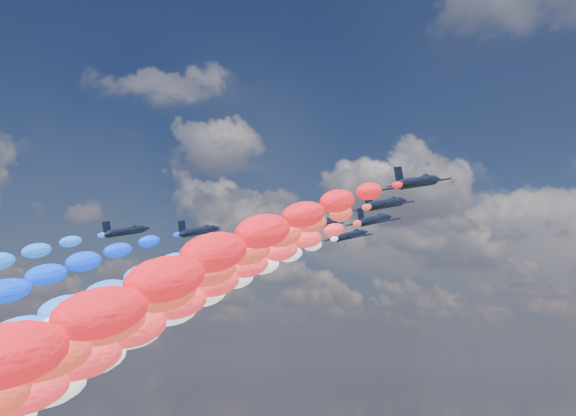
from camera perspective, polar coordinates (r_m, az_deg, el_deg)
The scene contains 14 objects.
jet_0 at distance 153.02m, azimuth -11.87°, elevation -1.71°, with size 9.81×13.15×2.90m, color black, non-canonical shape.
jet_1 at distance 150.35m, azimuth -6.60°, elevation -1.71°, with size 9.81×13.15×2.90m, color black, non-canonical shape.
jet_2 at distance 150.15m, azimuth -0.85°, elevation -1.77°, with size 9.81×13.15×2.90m, color black, non-canonical shape.
trail_2 at distance 113.92m, azimuth -17.51°, elevation -9.54°, with size 6.69×96.79×48.64m, color blue, non-canonical shape.
jet_3 at distance 142.11m, azimuth 2.35°, elevation -1.22°, with size 9.81×13.15×2.90m, color black, non-canonical shape.
trail_3 at distance 103.77m, azimuth -14.59°, elevation -9.58°, with size 6.69×96.79×48.64m, color white, non-canonical shape.
jet_4 at distance 154.80m, azimuth 4.57°, elevation -2.02°, with size 9.81×13.15×2.90m, color black, non-canonical shape.
trail_4 at distance 114.63m, azimuth -9.82°, elevation -9.90°, with size 6.69×96.79×48.64m, color white, non-canonical shape.
jet_5 at distance 138.30m, azimuth 6.36°, elevation -0.88°, with size 9.81×13.15×2.90m, color black, non-canonical shape.
trail_5 at distance 97.28m, azimuth -9.77°, elevation -9.69°, with size 6.69×96.79×48.64m, color red, non-canonical shape.
jet_6 at distance 124.40m, azimuth 7.15°, elevation 0.30°, with size 9.81×13.15×2.90m, color black, non-canonical shape.
trail_6 at distance 83.21m, azimuth -11.32°, elevation -9.40°, with size 6.69×96.79×48.64m, color red, non-canonical shape.
jet_7 at distance 110.03m, azimuth 9.47°, elevation 1.88°, with size 9.81×13.15×2.90m, color black, non-canonical shape.
trail_7 at distance 67.75m, azimuth -11.64°, elevation -9.02°, with size 6.69×96.79×48.64m, color red, non-canonical shape.
Camera 1 is at (84.11, -100.74, 82.00)m, focal length 48.41 mm.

